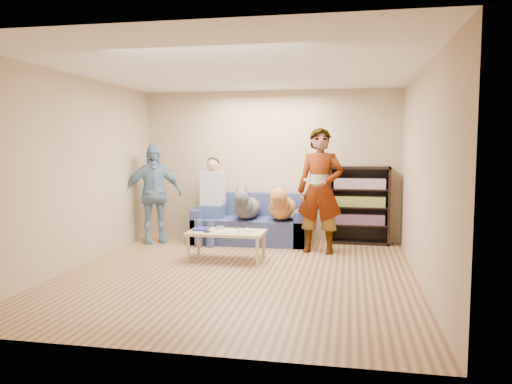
% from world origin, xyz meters
% --- Properties ---
extents(ground, '(5.00, 5.00, 0.00)m').
position_xyz_m(ground, '(0.00, 0.00, 0.00)').
color(ground, brown).
rests_on(ground, ground).
extents(ceiling, '(5.00, 5.00, 0.00)m').
position_xyz_m(ceiling, '(0.00, 0.00, 2.60)').
color(ceiling, white).
rests_on(ceiling, ground).
extents(wall_back, '(4.50, 0.00, 4.50)m').
position_xyz_m(wall_back, '(0.00, 2.50, 1.30)').
color(wall_back, tan).
rests_on(wall_back, ground).
extents(wall_front, '(4.50, 0.00, 4.50)m').
position_xyz_m(wall_front, '(0.00, -2.50, 1.30)').
color(wall_front, tan).
rests_on(wall_front, ground).
extents(wall_left, '(0.00, 5.00, 5.00)m').
position_xyz_m(wall_left, '(-2.25, 0.00, 1.30)').
color(wall_left, tan).
rests_on(wall_left, ground).
extents(wall_right, '(0.00, 5.00, 5.00)m').
position_xyz_m(wall_right, '(2.25, 0.00, 1.30)').
color(wall_right, tan).
rests_on(wall_right, ground).
extents(blanket, '(0.45, 0.38, 0.15)m').
position_xyz_m(blanket, '(0.57, 1.97, 0.51)').
color(blanket, '#A9A8AD').
rests_on(blanket, sofa).
extents(person_standing_right, '(0.74, 0.53, 1.92)m').
position_xyz_m(person_standing_right, '(0.94, 1.49, 0.96)').
color(person_standing_right, gray).
rests_on(person_standing_right, ground).
extents(person_standing_left, '(1.05, 0.85, 1.67)m').
position_xyz_m(person_standing_left, '(-1.89, 1.77, 0.83)').
color(person_standing_left, '#7296B6').
rests_on(person_standing_left, ground).
extents(held_controller, '(0.07, 0.14, 0.03)m').
position_xyz_m(held_controller, '(0.74, 1.29, 1.14)').
color(held_controller, white).
rests_on(held_controller, person_standing_right).
extents(notebook_blue, '(0.20, 0.26, 0.03)m').
position_xyz_m(notebook_blue, '(-0.74, 0.78, 0.43)').
color(notebook_blue, '#1B2096').
rests_on(notebook_blue, coffee_table).
extents(papers, '(0.26, 0.20, 0.02)m').
position_xyz_m(papers, '(-0.29, 0.63, 0.43)').
color(papers, white).
rests_on(papers, coffee_table).
extents(magazine, '(0.22, 0.17, 0.01)m').
position_xyz_m(magazine, '(-0.26, 0.65, 0.44)').
color(magazine, beige).
rests_on(magazine, coffee_table).
extents(camera_silver, '(0.11, 0.06, 0.05)m').
position_xyz_m(camera_silver, '(-0.46, 0.85, 0.45)').
color(camera_silver, silver).
rests_on(camera_silver, coffee_table).
extents(controller_a, '(0.04, 0.13, 0.03)m').
position_xyz_m(controller_a, '(-0.06, 0.83, 0.43)').
color(controller_a, white).
rests_on(controller_a, coffee_table).
extents(controller_b, '(0.09, 0.06, 0.03)m').
position_xyz_m(controller_b, '(0.02, 0.75, 0.43)').
color(controller_b, white).
rests_on(controller_b, coffee_table).
extents(headphone_cup_a, '(0.07, 0.07, 0.02)m').
position_xyz_m(headphone_cup_a, '(-0.14, 0.71, 0.43)').
color(headphone_cup_a, silver).
rests_on(headphone_cup_a, coffee_table).
extents(headphone_cup_b, '(0.07, 0.07, 0.02)m').
position_xyz_m(headphone_cup_b, '(-0.14, 0.79, 0.43)').
color(headphone_cup_b, silver).
rests_on(headphone_cup_b, coffee_table).
extents(pen_orange, '(0.13, 0.06, 0.01)m').
position_xyz_m(pen_orange, '(-0.36, 0.57, 0.42)').
color(pen_orange, '#D3621D').
rests_on(pen_orange, coffee_table).
extents(pen_black, '(0.13, 0.08, 0.01)m').
position_xyz_m(pen_black, '(-0.22, 0.91, 0.42)').
color(pen_black, black).
rests_on(pen_black, coffee_table).
extents(wallet, '(0.07, 0.12, 0.02)m').
position_xyz_m(wallet, '(-0.59, 0.61, 0.43)').
color(wallet, black).
rests_on(wallet, coffee_table).
extents(sofa, '(1.90, 0.85, 0.82)m').
position_xyz_m(sofa, '(-0.25, 2.10, 0.28)').
color(sofa, '#515B93').
rests_on(sofa, ground).
extents(person_seated, '(0.40, 0.73, 1.47)m').
position_xyz_m(person_seated, '(-0.92, 1.97, 0.77)').
color(person_seated, '#3E5A88').
rests_on(person_seated, sofa).
extents(dog_gray, '(0.41, 1.25, 0.60)m').
position_xyz_m(dog_gray, '(-0.29, 1.88, 0.64)').
color(dog_gray, '#4F505A').
rests_on(dog_gray, sofa).
extents(dog_tan, '(0.44, 1.18, 0.64)m').
position_xyz_m(dog_tan, '(0.30, 1.91, 0.65)').
color(dog_tan, '#C5773C').
rests_on(dog_tan, sofa).
extents(coffee_table, '(1.10, 0.60, 0.42)m').
position_xyz_m(coffee_table, '(-0.34, 0.73, 0.37)').
color(coffee_table, '#D5BE83').
rests_on(coffee_table, ground).
extents(bookshelf, '(1.00, 0.34, 1.30)m').
position_xyz_m(bookshelf, '(1.55, 2.33, 0.68)').
color(bookshelf, black).
rests_on(bookshelf, ground).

